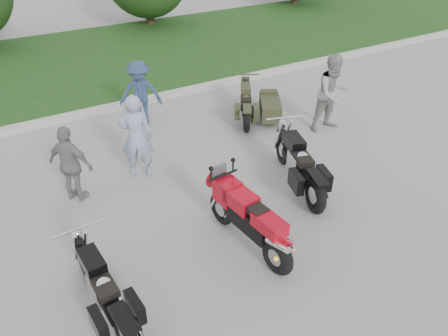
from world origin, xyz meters
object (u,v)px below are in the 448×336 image
cruiser_right (301,167)px  person_denim (140,93)px  cruiser_sidecar (260,107)px  person_back (71,165)px  sportbike_red (250,219)px  person_stripe (136,137)px  person_grey (332,93)px  cruiser_left (106,294)px

cruiser_right → person_denim: size_ratio=1.45×
cruiser_sidecar → person_back: size_ratio=1.24×
sportbike_red → person_stripe: (-0.75, 3.02, 0.32)m
sportbike_red → cruiser_right: (1.83, 0.93, -0.11)m
cruiser_sidecar → person_grey: bearing=-15.0°
person_back → person_grey: bearing=-132.8°
person_stripe → sportbike_red: bearing=130.4°
cruiser_sidecar → person_back: person_back is taller
person_back → sportbike_red: bearing=176.1°
person_stripe → person_back: (-1.37, -0.16, -0.13)m
person_denim → sportbike_red: bearing=-64.1°
sportbike_red → person_stripe: bearing=98.8°
cruiser_left → cruiser_sidecar: size_ratio=1.14×
sportbike_red → cruiser_right: bearing=21.8°
person_stripe → cruiser_sidecar: bearing=-140.2°
person_denim → person_stripe: bearing=-84.8°
sportbike_red → cruiser_sidecar: bearing=48.0°
cruiser_right → person_grey: 2.89m
cruiser_sidecar → person_stripe: (-3.66, -0.87, 0.54)m
cruiser_right → person_stripe: size_ratio=1.31×
cruiser_right → cruiser_left: bearing=-147.9°
sportbike_red → cruiser_sidecar: sportbike_red is taller
cruiser_left → cruiser_right: bearing=11.3°
cruiser_right → person_stripe: (-2.58, 2.09, 0.43)m
sportbike_red → person_denim: (0.22, 5.30, 0.23)m
cruiser_sidecar → person_grey: size_ratio=1.02×
cruiser_right → person_back: size_ratio=1.54×
person_grey → person_denim: person_grey is taller
cruiser_sidecar → person_stripe: 3.80m
sportbike_red → person_grey: person_grey is taller
cruiser_right → person_stripe: bearing=158.7°
cruiser_left → cruiser_sidecar: cruiser_left is taller
person_stripe → person_grey: person_grey is taller
person_grey → person_denim: 4.75m
cruiser_right → person_denim: 4.67m
sportbike_red → cruiser_right: size_ratio=0.89×
cruiser_left → person_stripe: 3.68m
cruiser_sidecar → person_denim: person_denim is taller
person_stripe → person_grey: 4.90m
sportbike_red → person_back: 3.57m
person_stripe → cruiser_right: bearing=167.5°
cruiser_right → person_back: 4.41m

